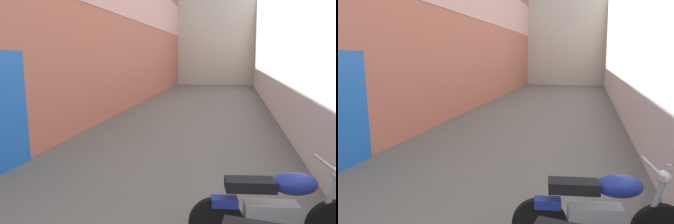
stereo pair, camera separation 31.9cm
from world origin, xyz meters
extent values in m
plane|color=#66635E|center=(0.00, 9.97, 0.00)|extent=(39.95, 39.95, 0.00)
cube|color=#B76651|center=(-2.96, 11.97, 3.17)|extent=(0.40, 23.95, 6.33)
cube|color=blue|center=(-2.74, 5.60, 1.10)|extent=(0.06, 1.10, 2.20)
cube|color=silver|center=(2.96, 11.97, 3.42)|extent=(0.40, 23.95, 6.84)
cube|color=beige|center=(0.00, 24.95, 3.08)|extent=(8.51, 2.00, 6.16)
cube|color=#9E9EA3|center=(1.76, 3.94, 0.42)|extent=(0.58, 0.28, 0.28)
ellipsoid|color=navy|center=(1.98, 3.98, 0.78)|extent=(0.51, 0.33, 0.24)
cube|color=black|center=(1.53, 3.91, 0.76)|extent=(0.55, 0.30, 0.12)
cylinder|color=#9E9EA3|center=(2.36, 4.03, 0.65)|extent=(0.25, 0.10, 0.77)
cylinder|color=#9E9EA3|center=(2.29, 4.02, 1.00)|extent=(0.12, 0.58, 0.04)
sphere|color=silver|center=(2.40, 4.04, 0.90)|extent=(0.14, 0.14, 0.14)
cube|color=navy|center=(1.27, 3.87, 0.56)|extent=(0.30, 0.18, 0.10)
camera|label=1|loc=(1.31, 0.69, 2.09)|focal=33.41mm
camera|label=2|loc=(1.62, 0.77, 2.09)|focal=33.41mm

